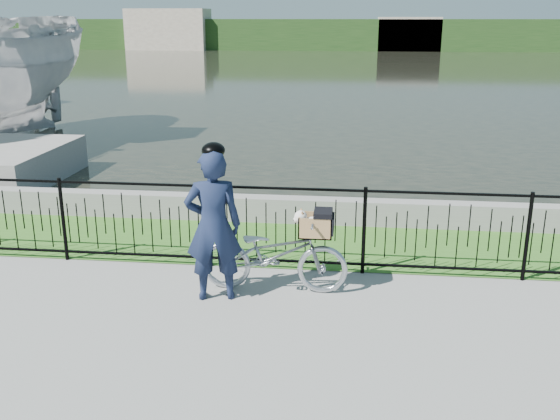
# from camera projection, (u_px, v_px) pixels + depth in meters

# --- Properties ---
(ground) EXTENTS (120.00, 120.00, 0.00)m
(ground) POSITION_uv_depth(u_px,v_px,m) (269.00, 327.00, 6.66)
(ground) COLOR gray
(ground) RESTS_ON ground
(grass_strip) EXTENTS (60.00, 2.00, 0.01)m
(grass_strip) POSITION_uv_depth(u_px,v_px,m) (293.00, 243.00, 9.13)
(grass_strip) COLOR #356720
(grass_strip) RESTS_ON ground
(water) EXTENTS (120.00, 120.00, 0.00)m
(water) POSITION_uv_depth(u_px,v_px,m) (341.00, 72.00, 37.97)
(water) COLOR black
(water) RESTS_ON ground
(quay_wall) EXTENTS (60.00, 0.30, 0.40)m
(quay_wall) POSITION_uv_depth(u_px,v_px,m) (299.00, 210.00, 10.02)
(quay_wall) COLOR gray
(quay_wall) RESTS_ON ground
(fence) EXTENTS (14.00, 0.06, 1.15)m
(fence) POSITION_uv_depth(u_px,v_px,m) (286.00, 228.00, 8.01)
(fence) COLOR black
(fence) RESTS_ON ground
(far_treeline) EXTENTS (120.00, 6.00, 3.00)m
(far_treeline) POSITION_uv_depth(u_px,v_px,m) (347.00, 35.00, 63.15)
(far_treeline) COLOR #234119
(far_treeline) RESTS_ON ground
(far_building_left) EXTENTS (8.00, 4.00, 4.00)m
(far_building_left) POSITION_uv_depth(u_px,v_px,m) (169.00, 29.00, 63.09)
(far_building_left) COLOR #AC9E8A
(far_building_left) RESTS_ON ground
(far_building_right) EXTENTS (6.00, 3.00, 3.20)m
(far_building_right) POSITION_uv_depth(u_px,v_px,m) (409.00, 34.00, 61.03)
(far_building_right) COLOR #AC9E8A
(far_building_right) RESTS_ON ground
(bicycle_rig) EXTENTS (1.76, 0.61, 1.05)m
(bicycle_rig) POSITION_uv_depth(u_px,v_px,m) (275.00, 253.00, 7.43)
(bicycle_rig) COLOR #A8ACB4
(bicycle_rig) RESTS_ON ground
(cyclist) EXTENTS (0.73, 0.56, 1.85)m
(cyclist) POSITION_uv_depth(u_px,v_px,m) (213.00, 224.00, 7.10)
(cyclist) COLOR #131C36
(cyclist) RESTS_ON ground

